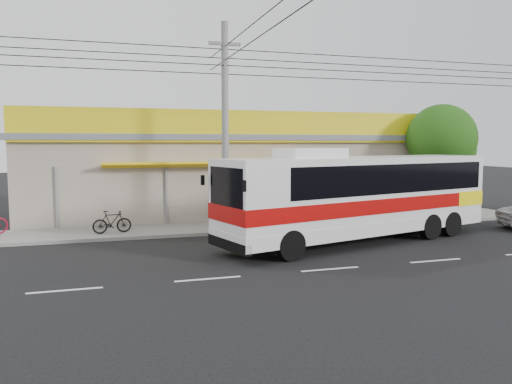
{
  "coord_description": "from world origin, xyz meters",
  "views": [
    {
      "loc": [
        -6.88,
        -16.85,
        4.03
      ],
      "look_at": [
        -1.12,
        2.0,
        2.12
      ],
      "focal_mm": 35.0,
      "sensor_mm": 36.0,
      "label": 1
    }
  ],
  "objects_px": {
    "tree_near": "(444,141)",
    "coach_bus": "(364,192)",
    "utility_pole": "(225,60)",
    "motorbike_dark": "(112,222)"
  },
  "relations": [
    {
      "from": "tree_near",
      "to": "utility_pole",
      "type": "bearing_deg",
      "value": -171.2
    },
    {
      "from": "coach_bus",
      "to": "utility_pole",
      "type": "height_order",
      "value": "utility_pole"
    },
    {
      "from": "motorbike_dark",
      "to": "tree_near",
      "type": "xyz_separation_m",
      "value": [
        17.43,
        0.69,
        3.52
      ]
    },
    {
      "from": "motorbike_dark",
      "to": "tree_near",
      "type": "height_order",
      "value": "tree_near"
    },
    {
      "from": "coach_bus",
      "to": "utility_pole",
      "type": "distance_m",
      "value": 8.05
    },
    {
      "from": "motorbike_dark",
      "to": "tree_near",
      "type": "distance_m",
      "value": 17.79
    },
    {
      "from": "utility_pole",
      "to": "motorbike_dark",
      "type": "bearing_deg",
      "value": 165.09
    },
    {
      "from": "motorbike_dark",
      "to": "utility_pole",
      "type": "xyz_separation_m",
      "value": [
        4.77,
        -1.27,
        6.91
      ]
    },
    {
      "from": "tree_near",
      "to": "coach_bus",
      "type": "bearing_deg",
      "value": -147.13
    },
    {
      "from": "utility_pole",
      "to": "coach_bus",
      "type": "bearing_deg",
      "value": -29.47
    }
  ]
}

